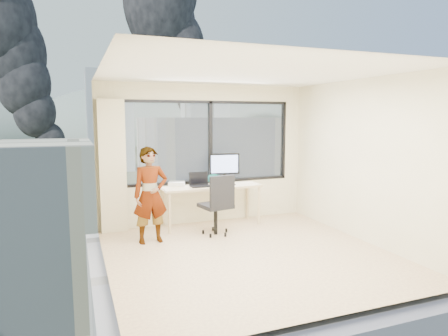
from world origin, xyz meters
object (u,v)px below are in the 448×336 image
chair (216,204)px  person (150,195)px  game_console (177,183)px  desk (211,205)px  monitor (224,168)px  laptop (201,180)px  handbag (214,178)px

chair → person: bearing=170.8°
chair → game_console: (-0.47, 0.79, 0.25)m
game_console → person: bearing=-106.4°
desk → monitor: 0.74m
game_console → laptop: bearing=-15.9°
chair → monitor: 0.95m
person → handbag: (1.34, 0.76, 0.08)m
laptop → handbag: laptop is taller
desk → chair: chair is taller
desk → game_console: 0.75m
chair → laptop: chair is taller
laptop → desk: bearing=14.8°
game_console → desk: bearing=0.3°
chair → monitor: monitor is taller
laptop → monitor: bearing=18.9°
laptop → person: bearing=-150.0°
chair → game_console: bearing=109.7°
person → game_console: size_ratio=5.36×
desk → person: (-1.23, -0.61, 0.39)m
chair → person: size_ratio=0.69×
person → handbag: bearing=24.3°
desk → handbag: bearing=53.2°
desk → monitor: monitor is taller
game_console → chair: bearing=-38.2°
laptop → handbag: size_ratio=1.43×
person → laptop: (1.01, 0.55, 0.10)m
game_console → laptop: laptop is taller
person → chair: bearing=-3.3°
monitor → handbag: monitor is taller
desk → person: bearing=-153.6°
laptop → game_console: bearing=144.4°
monitor → chair: bearing=-114.7°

